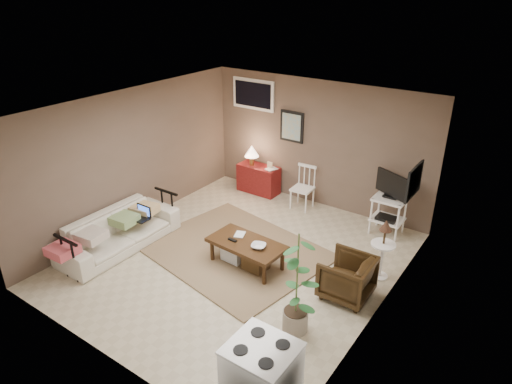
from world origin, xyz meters
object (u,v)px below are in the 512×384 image
Objects in this scene: armchair at (347,276)px; stove at (262,380)px; tv_stand at (389,202)px; spindle_chair at (303,189)px; coffee_table at (246,252)px; sofa at (118,226)px; side_table at (384,243)px; red_console at (258,176)px; potted_plant at (297,280)px.

stove is (0.09, -2.20, 0.09)m from armchair.
tv_stand is at bearing -176.37° from armchair.
stove reaches higher than spindle_chair.
stove is (1.65, -2.01, 0.17)m from coffee_table.
tv_stand is (3.41, 2.93, 0.20)m from sofa.
side_table reaches higher than sofa.
stove is at bearing -54.88° from red_console.
armchair is (-0.23, -0.70, -0.25)m from side_table.
red_console reaches higher than side_table.
spindle_chair is 3.44m from potted_plant.
potted_plant is (-0.06, -2.98, 0.16)m from tv_stand.
potted_plant reaches higher than armchair.
tv_stand reaches higher than side_table.
coffee_table is 1.63m from potted_plant.
stove is at bearing -75.17° from potted_plant.
coffee_table is at bearing 149.24° from potted_plant.
sofa is (-2.01, -0.75, 0.15)m from coffee_table.
stove is at bearing -86.47° from tv_stand.
red_console is 1.48× the size of armchair.
tv_stand is 1.18× the size of side_table.
red_console is (-1.39, 2.32, 0.10)m from coffee_table.
sofa reaches higher than armchair.
coffee_table is 1.07× the size of tv_stand.
potted_plant is (1.33, -0.79, 0.50)m from coffee_table.
potted_plant reaches higher than spindle_chair.
stove is at bearing -65.37° from spindle_chair.
armchair is (1.84, -2.03, -0.06)m from spindle_chair.
spindle_chair is at bearing -138.76° from armchair.
armchair is 2.21m from stove.
red_console is 5.30m from stove.
sofa is 3.02× the size of armchair.
sofa reaches higher than coffee_table.
tv_stand is 0.79× the size of potted_plant.
spindle_chair is 0.98× the size of stove.
armchair is (1.56, 0.19, 0.09)m from coffee_table.
side_table is at bearing -73.20° from tv_stand.
stove is (3.05, -4.33, 0.08)m from red_console.
stove is (0.32, -1.22, -0.33)m from potted_plant.
armchair is at bearing 77.02° from potted_plant.
sofa is 2.13× the size of side_table.
sofa is 2.39× the size of stove.
side_table is 1.42× the size of armchair.
spindle_chair is 1.24× the size of armchair.
sofa is 3.69m from armchair.
armchair reaches higher than coffee_table.
red_console is 1.17× the size of stove.
red_console is at bearing 131.18° from potted_plant.
coffee_table is at bearing -69.56° from sofa.
armchair is at bearing -107.96° from side_table.
coffee_table is 1.27× the size of side_table.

